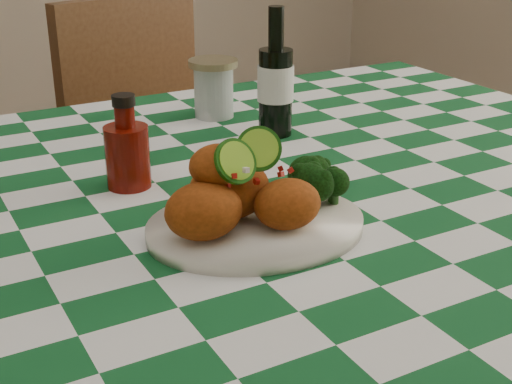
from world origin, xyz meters
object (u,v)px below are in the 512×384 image
beer_bottle (276,72)px  plate (256,227)px  mason_jar (214,88)px  ketchup_bottle (126,142)px  fried_chicken_pile (248,180)px  wooden_chair_right (181,186)px

beer_bottle → plate: bearing=-123.7°
mason_jar → ketchup_bottle: bearing=-135.6°
fried_chicken_pile → ketchup_bottle: bearing=108.4°
wooden_chair_right → beer_bottle: bearing=-113.1°
plate → beer_bottle: size_ratio=1.25×
fried_chicken_pile → mason_jar: (0.18, 0.47, -0.02)m
mason_jar → beer_bottle: 0.16m
fried_chicken_pile → ketchup_bottle: (-0.07, 0.22, -0.01)m
ketchup_bottle → wooden_chair_right: wooden_chair_right is taller
plate → mason_jar: bearing=70.1°
plate → beer_bottle: beer_bottle is taller
fried_chicken_pile → beer_bottle: (0.23, 0.32, 0.04)m
plate → beer_bottle: 0.40m
ketchup_bottle → mason_jar: size_ratio=1.25×
ketchup_bottle → fried_chicken_pile: bearing=-71.6°
mason_jar → beer_bottle: size_ratio=0.49×
fried_chicken_pile → beer_bottle: size_ratio=0.80×
ketchup_bottle → mason_jar: ketchup_bottle is taller
plate → mason_jar: mason_jar is taller
ketchup_bottle → plate: bearing=-69.0°
ketchup_bottle → beer_bottle: 0.32m
fried_chicken_pile → mason_jar: fried_chicken_pile is taller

